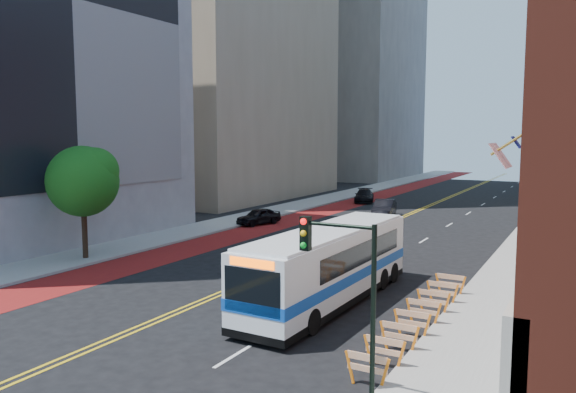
{
  "coord_description": "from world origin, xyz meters",
  "views": [
    {
      "loc": [
        15.21,
        -17.14,
        7.44
      ],
      "look_at": [
        1.45,
        8.0,
        4.32
      ],
      "focal_mm": 35.0,
      "sensor_mm": 36.0,
      "label": 1
    }
  ],
  "objects_px": {
    "street_tree": "(84,178)",
    "car_a": "(259,216)",
    "car_b": "(384,208)",
    "transit_bus": "(330,264)",
    "car_c": "(364,196)",
    "traffic_signal": "(342,275)"
  },
  "relations": [
    {
      "from": "street_tree",
      "to": "transit_bus",
      "type": "height_order",
      "value": "street_tree"
    },
    {
      "from": "car_b",
      "to": "car_c",
      "type": "bearing_deg",
      "value": 109.1
    },
    {
      "from": "transit_bus",
      "to": "car_a",
      "type": "xyz_separation_m",
      "value": [
        -14.43,
        17.32,
        -1.06
      ]
    },
    {
      "from": "traffic_signal",
      "to": "car_c",
      "type": "distance_m",
      "value": 48.2
    },
    {
      "from": "traffic_signal",
      "to": "car_c",
      "type": "xyz_separation_m",
      "value": [
        -16.65,
        45.13,
        -3.0
      ]
    },
    {
      "from": "car_b",
      "to": "traffic_signal",
      "type": "bearing_deg",
      "value": -83.87
    },
    {
      "from": "street_tree",
      "to": "traffic_signal",
      "type": "bearing_deg",
      "value": -24.82
    },
    {
      "from": "transit_bus",
      "to": "car_a",
      "type": "height_order",
      "value": "transit_bus"
    },
    {
      "from": "car_a",
      "to": "car_b",
      "type": "distance_m",
      "value": 12.09
    },
    {
      "from": "street_tree",
      "to": "transit_bus",
      "type": "bearing_deg",
      "value": -2.99
    },
    {
      "from": "traffic_signal",
      "to": "car_a",
      "type": "distance_m",
      "value": 32.2
    },
    {
      "from": "traffic_signal",
      "to": "transit_bus",
      "type": "height_order",
      "value": "traffic_signal"
    },
    {
      "from": "car_a",
      "to": "car_b",
      "type": "bearing_deg",
      "value": 66.68
    },
    {
      "from": "traffic_signal",
      "to": "transit_bus",
      "type": "relative_size",
      "value": 0.41
    },
    {
      "from": "car_b",
      "to": "car_c",
      "type": "relative_size",
      "value": 0.97
    },
    {
      "from": "transit_bus",
      "to": "car_a",
      "type": "relative_size",
      "value": 3.04
    },
    {
      "from": "street_tree",
      "to": "car_b",
      "type": "relative_size",
      "value": 1.38
    },
    {
      "from": "street_tree",
      "to": "car_c",
      "type": "distance_m",
      "value": 36.04
    },
    {
      "from": "street_tree",
      "to": "car_a",
      "type": "xyz_separation_m",
      "value": [
        1.94,
        16.47,
        -4.22
      ]
    },
    {
      "from": "car_b",
      "to": "transit_bus",
      "type": "bearing_deg",
      "value": -87.06
    },
    {
      "from": "transit_bus",
      "to": "street_tree",
      "type": "bearing_deg",
      "value": 178.62
    },
    {
      "from": "car_a",
      "to": "car_c",
      "type": "distance_m",
      "value": 19.22
    }
  ]
}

